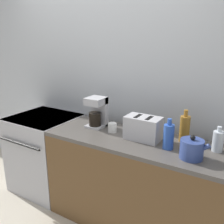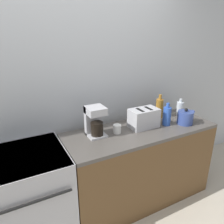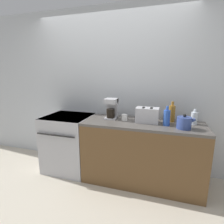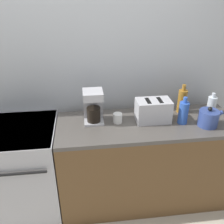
% 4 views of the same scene
% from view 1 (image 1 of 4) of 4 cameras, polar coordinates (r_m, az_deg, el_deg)
% --- Properties ---
extents(ground_plane, '(12.00, 12.00, 0.00)m').
position_cam_1_polar(ground_plane, '(2.80, -10.00, -22.98)').
color(ground_plane, beige).
extents(wall_back, '(8.00, 0.05, 2.60)m').
position_cam_1_polar(wall_back, '(2.79, -1.38, 6.80)').
color(wall_back, silver).
rests_on(wall_back, ground_plane).
extents(stove, '(0.72, 0.71, 0.91)m').
position_cam_1_polar(stove, '(3.13, -14.84, -8.74)').
color(stove, '#B7B7BC').
rests_on(stove, ground_plane).
extents(counter_block, '(1.66, 0.61, 0.91)m').
position_cam_1_polar(counter_block, '(2.47, 5.22, -15.87)').
color(counter_block, brown).
rests_on(counter_block, ground_plane).
extents(kettle, '(0.22, 0.18, 0.19)m').
position_cam_1_polar(kettle, '(1.97, 17.81, -8.05)').
color(kettle, '#33478C').
rests_on(kettle, counter_block).
extents(toaster, '(0.31, 0.19, 0.21)m').
position_cam_1_polar(toaster, '(2.23, 7.12, -3.67)').
color(toaster, '#BCBCC1').
rests_on(toaster, counter_block).
extents(coffee_maker, '(0.18, 0.19, 0.30)m').
position_cam_1_polar(coffee_maker, '(2.52, -3.40, 0.16)').
color(coffee_maker, '#B7B7BC').
rests_on(coffee_maker, counter_block).
extents(bottle_blue, '(0.09, 0.09, 0.26)m').
position_cam_1_polar(bottle_blue, '(2.07, 12.80, -5.43)').
color(bottle_blue, '#2D56B7').
rests_on(bottle_blue, counter_block).
extents(bottle_clear, '(0.09, 0.09, 0.21)m').
position_cam_1_polar(bottle_clear, '(2.16, 23.07, -6.10)').
color(bottle_clear, silver).
rests_on(bottle_clear, counter_block).
extents(bottle_amber, '(0.09, 0.09, 0.29)m').
position_cam_1_polar(bottle_amber, '(2.24, 16.26, -3.63)').
color(bottle_amber, '#9E6B23').
rests_on(bottle_amber, counter_block).
extents(cup_white, '(0.08, 0.08, 0.09)m').
position_cam_1_polar(cup_white, '(2.40, 0.07, -3.55)').
color(cup_white, white).
rests_on(cup_white, counter_block).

